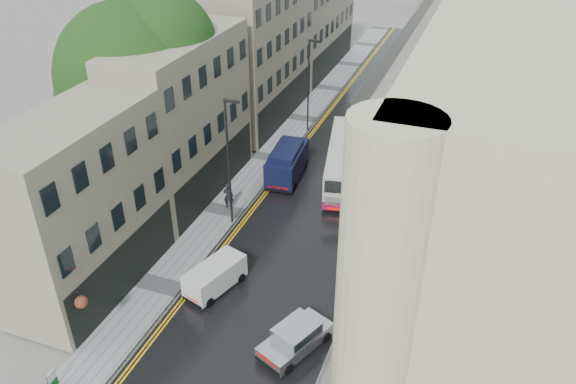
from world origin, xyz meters
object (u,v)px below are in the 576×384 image
Objects in this scene: navy_van at (268,171)px; pedestrian at (228,196)px; white_van at (189,283)px; cream_bus at (327,179)px; estate_sign at (52,380)px; lamp_post_far at (308,87)px; silver_hatchback at (264,344)px; tree_near at (134,99)px; lamp_post_near at (229,164)px; tree_far at (224,54)px; white_lorry at (391,120)px.

navy_van reaches higher than pedestrian.
cream_bus is at bearing 89.77° from white_van.
lamp_post_far is at bearing 80.65° from estate_sign.
white_van is at bearing 177.59° from silver_hatchback.
lamp_post_near is at bearing -13.88° from tree_near.
tree_far is (0.30, 13.00, -0.72)m from tree_near.
silver_hatchback is 0.49× the size of lamp_post_far.
silver_hatchback is 26.25m from lamp_post_far.
estate_sign is (-9.23, -30.32, -1.62)m from white_lorry.
estate_sign is at bearing -120.05° from cream_bus.
lamp_post_far is (-7.24, 0.11, 1.89)m from white_lorry.
white_lorry reaches higher than navy_van.
tree_near reaches higher than tree_far.
white_lorry is at bearing -138.11° from pedestrian.
white_van is (-4.00, -12.65, -0.56)m from cream_bus.
tree_far reaches higher than cream_bus.
lamp_post_far is at bearing 88.54° from lamp_post_near.
lamp_post_far is (-0.40, 10.29, 2.75)m from navy_van.
estate_sign is at bearing -124.96° from silver_hatchback.
navy_van is 20.30m from estate_sign.
tree_near is 1.74× the size of lamp_post_far.
navy_van is at bearing -51.10° from tree_far.
white_van is at bearing 84.40° from pedestrian.
tree_near reaches higher than estate_sign.
white_van is at bearing -46.96° from tree_near.
tree_far is at bearing -179.66° from white_lorry.
tree_far is 1.49× the size of white_lorry.
lamp_post_near reaches higher than navy_van.
lamp_post_near is at bearing -143.65° from cream_bus.
cream_bus is at bearing -37.80° from tree_far.
white_van reaches higher than silver_hatchback.
tree_near is 3.79× the size of white_van.
cream_bus is (12.25, -9.50, -4.82)m from tree_far.
lamp_post_near reaches higher than white_lorry.
white_van is (8.55, -9.16, -6.10)m from tree_near.
tree_near is 1.11× the size of tree_far.
silver_hatchback is at bearing -75.31° from lamp_post_far.
cream_bus is 1.95× the size of navy_van.
tree_near is 7.44× the size of pedestrian.
tree_far reaches higher than white_van.
lamp_post_far is at bearing 103.60° from cream_bus.
lamp_post_near is at bearing -100.72° from navy_van.
lamp_post_far reaches higher than white_lorry.
tree_near is 14.15m from cream_bus.
lamp_post_far is at bearing 109.20° from white_van.
white_lorry is at bearing 91.24° from white_van.
cream_bus is 10.22m from white_lorry.
tree_near reaches higher than white_van.
pedestrian is (-7.30, 11.38, 0.30)m from silver_hatchback.
lamp_post_near is 15.62m from estate_sign.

